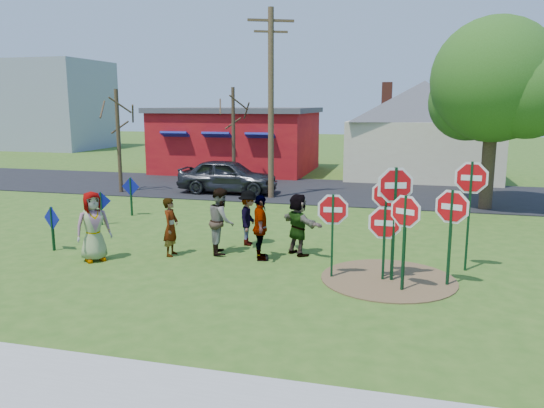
{
  "coord_description": "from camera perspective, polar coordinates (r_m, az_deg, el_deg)",
  "views": [
    {
      "loc": [
        4.85,
        -13.4,
        4.13
      ],
      "look_at": [
        1.29,
        0.33,
        1.44
      ],
      "focal_mm": 35.0,
      "sensor_mm": 36.0,
      "label": 1
    }
  ],
  "objects": [
    {
      "name": "ground",
      "position": [
        14.84,
        -5.15,
        -5.49
      ],
      "size": [
        120.0,
        120.0,
        0.0
      ],
      "primitive_type": "plane",
      "color": "#325A19",
      "rests_on": "ground"
    },
    {
      "name": "sidewalk",
      "position": [
        8.87,
        -21.77,
        -17.56
      ],
      "size": [
        22.0,
        1.8,
        0.08
      ],
      "primitive_type": "cube",
      "color": "#9E9E99",
      "rests_on": "ground"
    },
    {
      "name": "road",
      "position": [
        25.7,
        3.49,
        1.5
      ],
      "size": [
        120.0,
        7.5,
        0.04
      ],
      "primitive_type": "cube",
      "color": "black",
      "rests_on": "ground"
    },
    {
      "name": "dirt_patch",
      "position": [
        13.07,
        12.39,
        -7.89
      ],
      "size": [
        3.2,
        3.2,
        0.03
      ],
      "primitive_type": "cylinder",
      "color": "brown",
      "rests_on": "ground"
    },
    {
      "name": "red_building",
      "position": [
        33.13,
        -3.71,
        6.96
      ],
      "size": [
        9.4,
        7.69,
        3.9
      ],
      "color": "maroon",
      "rests_on": "ground"
    },
    {
      "name": "cream_house",
      "position": [
        31.43,
        15.89,
        8.13
      ],
      "size": [
        9.4,
        9.4,
        6.5
      ],
      "color": "beige",
      "rests_on": "ground"
    },
    {
      "name": "distant_building",
      "position": [
        54.43,
        -22.92,
        9.76
      ],
      "size": [
        10.0,
        8.0,
        8.0
      ],
      "primitive_type": "cube",
      "color": "#8C939E",
      "rests_on": "ground"
    },
    {
      "name": "stop_sign_a",
      "position": [
        12.62,
        6.55,
        -1.4
      ],
      "size": [
        0.99,
        0.16,
        2.18
      ],
      "rotation": [
        0.0,
        0.0,
        0.14
      ],
      "color": "#0F371C",
      "rests_on": "ground"
    },
    {
      "name": "stop_sign_b",
      "position": [
        12.77,
        12.16,
        0.07
      ],
      "size": [
        0.93,
        0.06,
        2.51
      ],
      "rotation": [
        0.0,
        0.0,
        0.05
      ],
      "color": "#0F371C",
      "rests_on": "ground"
    },
    {
      "name": "stop_sign_c",
      "position": [
        11.96,
        14.13,
        -1.8
      ],
      "size": [
        0.89,
        0.46,
        2.31
      ],
      "rotation": [
        0.0,
        0.0,
        -0.47
      ],
      "color": "#0F371C",
      "rests_on": "ground"
    },
    {
      "name": "stop_sign_d",
      "position": [
        13.87,
        20.59,
        1.62
      ],
      "size": [
        1.08,
        0.14,
        2.9
      ],
      "rotation": [
        0.0,
        0.0,
        -0.12
      ],
      "color": "#0F371C",
      "rests_on": "ground"
    },
    {
      "name": "stop_sign_e",
      "position": [
        12.66,
        12.02,
        -2.54
      ],
      "size": [
        1.06,
        0.07,
        1.93
      ],
      "rotation": [
        0.0,
        0.0,
        -0.01
      ],
      "color": "#0F371C",
      "rests_on": "ground"
    },
    {
      "name": "stop_sign_f",
      "position": [
        12.59,
        18.75,
        -1.03
      ],
      "size": [
        0.99,
        0.41,
        2.38
      ],
      "rotation": [
        0.0,
        0.0,
        -0.38
      ],
      "color": "#0F371C",
      "rests_on": "ground"
    },
    {
      "name": "stop_sign_g",
      "position": [
        12.52,
        13.08,
        0.66
      ],
      "size": [
        1.09,
        0.37,
        2.86
      ],
      "rotation": [
        0.0,
        0.0,
        0.32
      ],
      "color": "#0F371C",
      "rests_on": "ground"
    },
    {
      "name": "blue_diamond_b",
      "position": [
        16.27,
        -22.57,
        -1.96
      ],
      "size": [
        0.65,
        0.24,
        1.28
      ],
      "rotation": [
        0.0,
        0.0,
        -0.33
      ],
      "color": "#0F371C",
      "rests_on": "ground"
    },
    {
      "name": "blue_diamond_c",
      "position": [
        19.17,
        -17.91,
        -0.07
      ],
      "size": [
        0.61,
        0.3,
        1.17
      ],
      "rotation": [
        0.0,
        0.0,
        0.44
      ],
      "color": "#0F371C",
      "rests_on": "ground"
    },
    {
      "name": "blue_diamond_d",
      "position": [
        20.44,
        -14.94,
        1.27
      ],
      "size": [
        0.72,
        0.07,
        1.45
      ],
      "rotation": [
        0.0,
        0.0,
        -0.02
      ],
      "color": "#0F371C",
      "rests_on": "ground"
    },
    {
      "name": "person_a",
      "position": [
        14.81,
        -18.68,
        -2.3
      ],
      "size": [
        1.06,
        1.08,
        1.87
      ],
      "primitive_type": "imported",
      "rotation": [
        0.0,
        0.0,
        0.83
      ],
      "color": "#393984",
      "rests_on": "ground"
    },
    {
      "name": "person_b",
      "position": [
        14.81,
        -10.83,
        -2.44
      ],
      "size": [
        0.42,
        0.61,
        1.61
      ],
      "primitive_type": "imported",
      "rotation": [
        0.0,
        0.0,
        1.63
      ],
      "color": "#2A7260",
      "rests_on": "ground"
    },
    {
      "name": "person_c",
      "position": [
        14.83,
        -5.49,
        -1.81
      ],
      "size": [
        0.97,
        1.08,
        1.85
      ],
      "primitive_type": "imported",
      "rotation": [
        0.0,
        0.0,
        1.92
      ],
      "color": "#964F40",
      "rests_on": "ground"
    },
    {
      "name": "person_d",
      "position": [
        15.66,
        -2.53,
        -1.51
      ],
      "size": [
        0.71,
        1.11,
        1.63
      ],
      "primitive_type": "imported",
      "rotation": [
        0.0,
        0.0,
        1.68
      ],
      "color": "#39383E",
      "rests_on": "ground"
    },
    {
      "name": "person_e",
      "position": [
        14.13,
        -1.26,
        -2.57
      ],
      "size": [
        0.73,
        1.12,
        1.77
      ],
      "primitive_type": "imported",
      "rotation": [
        0.0,
        0.0,
        1.88
      ],
      "color": "#442E52",
      "rests_on": "ground"
    },
    {
      "name": "person_f",
      "position": [
        14.63,
        2.82,
        -2.21
      ],
      "size": [
        1.54,
        1.43,
        1.72
      ],
      "primitive_type": "imported",
      "rotation": [
        0.0,
        0.0,
        2.43
      ],
      "color": "#1F4B2D",
      "rests_on": "ground"
    },
    {
      "name": "suv",
      "position": [
        24.76,
        -4.77,
        3.02
      ],
      "size": [
        4.64,
        1.91,
        1.57
      ],
      "primitive_type": "imported",
      "rotation": [
        0.0,
        0.0,
        1.58
      ],
      "color": "#323137",
      "rests_on": "road"
    },
    {
      "name": "utility_pole",
      "position": [
        23.19,
        -0.12,
        11.06
      ],
      "size": [
        1.85,
        0.91,
        8.1
      ],
      "rotation": [
        0.0,
        0.0,
        0.42
      ],
      "color": "#4C3823",
      "rests_on": "ground"
    },
    {
      "name": "leafy_tree",
      "position": [
        22.37,
        23.08,
        11.53
      ],
      "size": [
        5.21,
        4.76,
        7.41
      ],
      "color": "#382819",
      "rests_on": "ground"
    },
    {
      "name": "bare_tree_west",
      "position": [
        25.75,
        -16.25,
        8.02
      ],
      "size": [
        1.8,
        1.8,
        4.8
      ],
      "color": "#382819",
      "rests_on": "ground"
    },
    {
      "name": "bare_tree_east",
      "position": [
        27.46,
        -4.18,
        8.78
      ],
      "size": [
        1.8,
        1.8,
        4.96
      ],
      "color": "#382819",
      "rests_on": "ground"
    }
  ]
}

